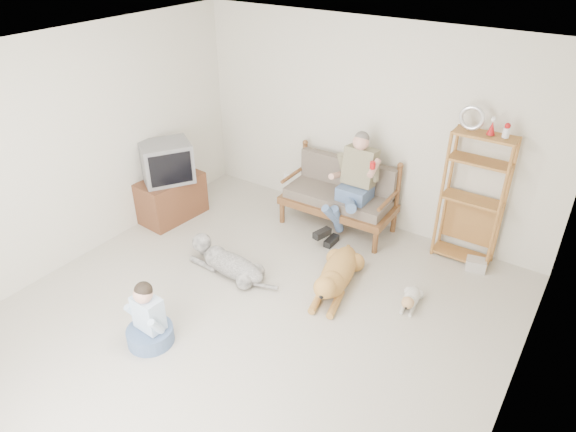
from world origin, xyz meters
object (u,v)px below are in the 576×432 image
Objects in this scene: loveseat at (341,193)px; etagere at (473,198)px; tv_stand at (171,198)px; golden_retriever at (336,275)px.

etagere reaches higher than loveseat.
tv_stand reaches higher than golden_retriever.
loveseat is 1.61× the size of tv_stand.
tv_stand is 2.71m from golden_retriever.
loveseat is 1.70m from etagere.
tv_stand is at bearing 164.70° from golden_retriever.
etagere is 2.05× the size of tv_stand.
tv_stand is 0.68× the size of golden_retriever.
loveseat is 2.36m from tv_stand.
tv_stand is (-3.72, -1.27, -0.54)m from etagere.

